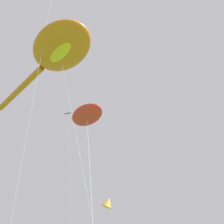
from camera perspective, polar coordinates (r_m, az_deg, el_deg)
big_show_kite at (r=20.12m, az=-13.15°, el=14.56°), size 7.30×13.59×18.58m
small_kite_box_yellow at (r=25.64m, az=-0.98°, el=-21.49°), size 1.63×3.05×10.40m
small_kite_streamer_purple at (r=7.32m, az=-6.27°, el=-0.87°), size 1.11×1.66×6.64m
small_kite_diamond_red at (r=33.83m, az=-10.85°, el=-2.37°), size 3.29×2.82×23.94m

